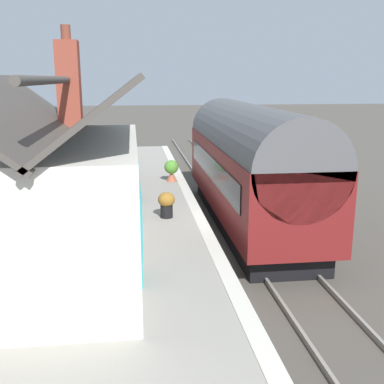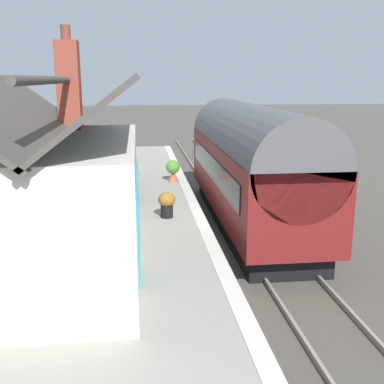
{
  "view_description": "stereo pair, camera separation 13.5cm",
  "coord_description": "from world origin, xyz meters",
  "px_view_note": "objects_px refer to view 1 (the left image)",
  "views": [
    {
      "loc": [
        -13.45,
        3.15,
        5.19
      ],
      "look_at": [
        -0.48,
        1.5,
        1.98
      ],
      "focal_mm": 43.41,
      "sensor_mm": 36.0,
      "label": 1
    },
    {
      "loc": [
        -13.47,
        3.01,
        5.19
      ],
      "look_at": [
        -0.48,
        1.5,
        1.98
      ],
      "focal_mm": 43.41,
      "sensor_mm": 36.0,
      "label": 2
    }
  ],
  "objects_px": {
    "planter_edge_near": "(166,203)",
    "planter_edge_far": "(130,168)",
    "bench_near_building": "(129,172)",
    "planter_by_door": "(128,155)",
    "planter_bench_left": "(26,196)",
    "planter_bench_right": "(48,197)",
    "train": "(249,164)",
    "station_building": "(64,200)",
    "bench_platform_end": "(131,185)",
    "planter_under_sign": "(171,170)"
  },
  "relations": [
    {
      "from": "bench_near_building",
      "to": "planter_by_door",
      "type": "xyz_separation_m",
      "value": [
        5.68,
        0.04,
        -0.17
      ]
    },
    {
      "from": "bench_near_building",
      "to": "planter_bench_left",
      "type": "xyz_separation_m",
      "value": [
        -2.7,
        3.5,
        -0.18
      ]
    },
    {
      "from": "bench_platform_end",
      "to": "planter_under_sign",
      "type": "distance_m",
      "value": 3.18
    },
    {
      "from": "planter_by_door",
      "to": "planter_edge_far",
      "type": "height_order",
      "value": "same"
    },
    {
      "from": "bench_near_building",
      "to": "planter_bench_right",
      "type": "relative_size",
      "value": 1.79
    },
    {
      "from": "planter_edge_near",
      "to": "planter_edge_far",
      "type": "relative_size",
      "value": 0.88
    },
    {
      "from": "bench_near_building",
      "to": "planter_bench_right",
      "type": "distance_m",
      "value": 4.34
    },
    {
      "from": "bench_near_building",
      "to": "planter_by_door",
      "type": "relative_size",
      "value": 1.54
    },
    {
      "from": "planter_bench_left",
      "to": "planter_under_sign",
      "type": "xyz_separation_m",
      "value": [
        3.01,
        -5.28,
        0.18
      ]
    },
    {
      "from": "train",
      "to": "planter_bench_right",
      "type": "xyz_separation_m",
      "value": [
        -0.54,
        6.89,
        -0.82
      ]
    },
    {
      "from": "planter_edge_near",
      "to": "planter_bench_left",
      "type": "bearing_deg",
      "value": 64.72
    },
    {
      "from": "bench_platform_end",
      "to": "planter_under_sign",
      "type": "xyz_separation_m",
      "value": [
        2.69,
        -1.69,
        0.0
      ]
    },
    {
      "from": "planter_bench_left",
      "to": "planter_edge_far",
      "type": "relative_size",
      "value": 1.13
    },
    {
      "from": "planter_bench_left",
      "to": "planter_under_sign",
      "type": "distance_m",
      "value": 6.08
    },
    {
      "from": "station_building",
      "to": "planter_edge_far",
      "type": "distance_m",
      "value": 10.69
    },
    {
      "from": "train",
      "to": "station_building",
      "type": "xyz_separation_m",
      "value": [
        -5.66,
        5.61,
        0.36
      ]
    },
    {
      "from": "bench_platform_end",
      "to": "planter_edge_near",
      "type": "relative_size",
      "value": 1.76
    },
    {
      "from": "planter_edge_far",
      "to": "planter_bench_left",
      "type": "bearing_deg",
      "value": 142.63
    },
    {
      "from": "planter_by_door",
      "to": "planter_under_sign",
      "type": "height_order",
      "value": "planter_under_sign"
    },
    {
      "from": "station_building",
      "to": "planter_edge_far",
      "type": "xyz_separation_m",
      "value": [
        10.52,
        -1.38,
        -1.3
      ]
    },
    {
      "from": "station_building",
      "to": "planter_edge_near",
      "type": "distance_m",
      "value": 4.6
    },
    {
      "from": "bench_platform_end",
      "to": "station_building",
      "type": "bearing_deg",
      "value": 167.06
    },
    {
      "from": "planter_edge_far",
      "to": "planter_bench_right",
      "type": "height_order",
      "value": "planter_bench_right"
    },
    {
      "from": "bench_platform_end",
      "to": "planter_under_sign",
      "type": "bearing_deg",
      "value": -32.11
    },
    {
      "from": "planter_by_door",
      "to": "planter_bench_right",
      "type": "distance_m",
      "value": 9.49
    },
    {
      "from": "planter_edge_far",
      "to": "station_building",
      "type": "bearing_deg",
      "value": 172.53
    },
    {
      "from": "bench_near_building",
      "to": "planter_bench_left",
      "type": "bearing_deg",
      "value": 127.66
    },
    {
      "from": "planter_by_door",
      "to": "planter_bench_right",
      "type": "relative_size",
      "value": 1.16
    },
    {
      "from": "train",
      "to": "planter_by_door",
      "type": "height_order",
      "value": "train"
    },
    {
      "from": "planter_bench_right",
      "to": "planter_edge_near",
      "type": "bearing_deg",
      "value": -110.87
    },
    {
      "from": "planter_under_sign",
      "to": "bench_platform_end",
      "type": "bearing_deg",
      "value": 147.89
    },
    {
      "from": "planter_edge_near",
      "to": "planter_under_sign",
      "type": "height_order",
      "value": "planter_under_sign"
    },
    {
      "from": "planter_edge_near",
      "to": "bench_platform_end",
      "type": "bearing_deg",
      "value": 23.46
    },
    {
      "from": "train",
      "to": "planter_under_sign",
      "type": "height_order",
      "value": "train"
    },
    {
      "from": "station_building",
      "to": "planter_edge_far",
      "type": "bearing_deg",
      "value": -7.47
    },
    {
      "from": "station_building",
      "to": "planter_edge_near",
      "type": "height_order",
      "value": "station_building"
    },
    {
      "from": "bench_near_building",
      "to": "planter_bench_right",
      "type": "bearing_deg",
      "value": 142.95
    },
    {
      "from": "station_building",
      "to": "planter_bench_left",
      "type": "distance_m",
      "value": 6.4
    },
    {
      "from": "planter_edge_near",
      "to": "planter_bench_right",
      "type": "relative_size",
      "value": 1.02
    },
    {
      "from": "planter_by_door",
      "to": "planter_bench_right",
      "type": "height_order",
      "value": "planter_bench_right"
    },
    {
      "from": "planter_bench_left",
      "to": "bench_near_building",
      "type": "bearing_deg",
      "value": -52.34
    },
    {
      "from": "planter_bench_left",
      "to": "planter_by_door",
      "type": "xyz_separation_m",
      "value": [
        8.37,
        -3.45,
        0.01
      ]
    },
    {
      "from": "train",
      "to": "planter_bench_right",
      "type": "bearing_deg",
      "value": 94.49
    },
    {
      "from": "bench_platform_end",
      "to": "planter_edge_far",
      "type": "height_order",
      "value": "bench_platform_end"
    },
    {
      "from": "planter_edge_near",
      "to": "planter_edge_far",
      "type": "height_order",
      "value": "planter_edge_near"
    },
    {
      "from": "planter_bench_left",
      "to": "train",
      "type": "bearing_deg",
      "value": -91.63
    },
    {
      "from": "station_building",
      "to": "planter_edge_near",
      "type": "relative_size",
      "value": 8.56
    },
    {
      "from": "station_building",
      "to": "planter_bench_left",
      "type": "bearing_deg",
      "value": 20.21
    },
    {
      "from": "planter_edge_near",
      "to": "planter_edge_far",
      "type": "bearing_deg",
      "value": 9.49
    },
    {
      "from": "bench_near_building",
      "to": "planter_bench_right",
      "type": "height_order",
      "value": "bench_near_building"
    }
  ]
}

